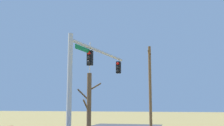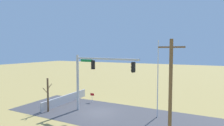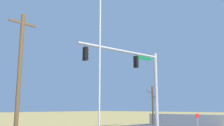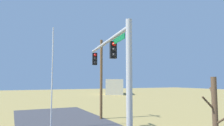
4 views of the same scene
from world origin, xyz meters
TOP-DOWN VIEW (x-y plane):
  - signal_mast at (0.45, 0.65)m, footprint 8.03×1.52m
  - flagpole at (-6.15, -1.50)m, footprint 0.10×0.10m
  - utility_pole at (-8.24, 3.59)m, footprint 1.90×0.26m
  - bare_tree at (5.31, 2.33)m, footprint 1.27×1.02m

SIDE VIEW (x-z plane):
  - bare_tree at x=5.31m, z-range 0.06..3.87m
  - flagpole at x=-6.15m, z-range 0.00..7.96m
  - utility_pole at x=-8.24m, z-range 0.16..7.92m
  - signal_mast at x=0.45m, z-range 1.36..7.79m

